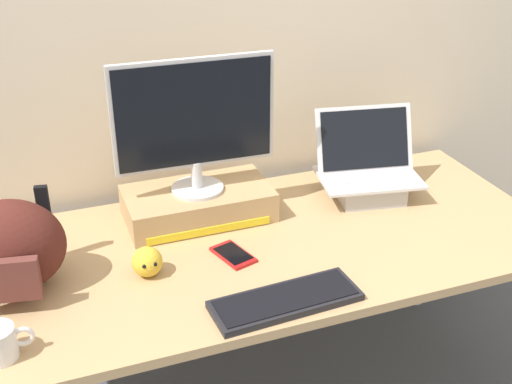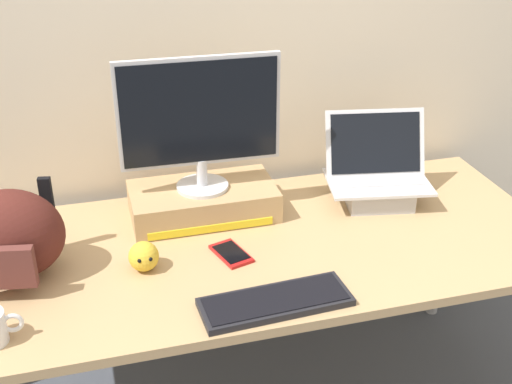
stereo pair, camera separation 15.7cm
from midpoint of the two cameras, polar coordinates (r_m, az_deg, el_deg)
The scene contains 9 objects.
back_wall at distance 2.33m, azimuth -6.56°, elevation 14.48°, with size 7.00×0.10×2.60m, color beige.
desk at distance 2.13m, azimuth -2.12°, elevation -5.78°, with size 1.91×0.83×0.71m.
toner_box_yellow at distance 2.23m, azimuth -6.98°, elevation -1.03°, with size 0.48×0.26×0.10m.
desktop_monitor at distance 2.10m, azimuth -7.42°, elevation 5.93°, with size 0.52×0.17×0.44m.
open_laptop at distance 2.36m, azimuth 7.63°, elevation 1.12°, with size 0.38×0.30×0.30m.
external_keyboard at distance 1.83m, azimuth 0.07°, elevation -9.30°, with size 0.42×0.17×0.02m.
messenger_backpack at distance 1.97m, azimuth -22.47°, elevation -4.40°, with size 0.34×0.31×0.27m.
cell_phone at distance 2.03m, azimuth -4.19°, elevation -5.41°, with size 0.12×0.16×0.01m.
plush_toy at distance 1.96m, azimuth -11.57°, elevation -5.91°, with size 0.09×0.09×0.09m.
Camera 1 is at (-0.62, -1.67, 1.82)m, focal length 46.85 mm.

